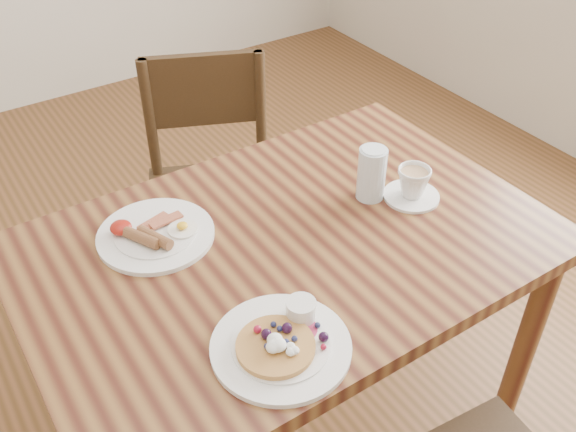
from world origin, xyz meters
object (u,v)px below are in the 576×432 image
object	(u,v)px
breakfast_plate	(154,234)
pancake_plate	(282,342)
dining_table	(288,272)
chair_far	(213,183)
teacup_saucer	(413,185)
water_glass	(372,174)

from	to	relation	value
breakfast_plate	pancake_plate	bearing A→B (deg)	-81.12
dining_table	pancake_plate	xyz separation A→B (m)	(-0.18, -0.26, 0.11)
chair_far	teacup_saucer	xyz separation A→B (m)	(0.22, -0.66, 0.29)
pancake_plate	teacup_saucer	xyz separation A→B (m)	(0.53, 0.23, 0.02)
dining_table	teacup_saucer	size ratio (longest dim) A/B	8.57
dining_table	breakfast_plate	size ratio (longest dim) A/B	4.44
chair_far	pancake_plate	size ratio (longest dim) A/B	3.26
pancake_plate	water_glass	distance (m)	0.53
breakfast_plate	water_glass	size ratio (longest dim) A/B	1.98
dining_table	breakfast_plate	xyz separation A→B (m)	(-0.25, 0.18, 0.11)
pancake_plate	water_glass	xyz separation A→B (m)	(0.45, 0.29, 0.05)
dining_table	pancake_plate	size ratio (longest dim) A/B	4.44
water_glass	teacup_saucer	bearing A→B (deg)	-35.87
chair_far	breakfast_plate	xyz separation A→B (m)	(-0.38, -0.46, 0.27)
chair_far	teacup_saucer	size ratio (longest dim) A/B	6.29
teacup_saucer	chair_far	bearing A→B (deg)	108.65
water_glass	pancake_plate	bearing A→B (deg)	-147.43
breakfast_plate	water_glass	xyz separation A→B (m)	(0.52, -0.15, 0.06)
breakfast_plate	dining_table	bearing A→B (deg)	-35.05
breakfast_plate	teacup_saucer	size ratio (longest dim) A/B	1.93
breakfast_plate	water_glass	world-z (taller)	water_glass
pancake_plate	water_glass	size ratio (longest dim) A/B	1.98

